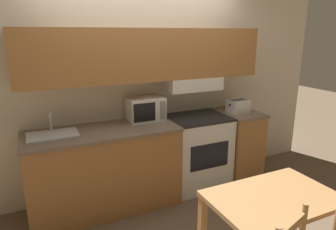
{
  "coord_description": "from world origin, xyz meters",
  "views": [
    {
      "loc": [
        -1.27,
        -3.39,
        1.94
      ],
      "look_at": [
        0.05,
        -0.57,
        1.08
      ],
      "focal_mm": 32.0,
      "sensor_mm": 36.0,
      "label": 1
    }
  ],
  "objects_px": {
    "toaster": "(238,106)",
    "dining_table": "(272,211)",
    "stove_range": "(197,151)",
    "microwave": "(145,109)",
    "sink_basin": "(53,135)"
  },
  "relations": [
    {
      "from": "toaster",
      "to": "dining_table",
      "type": "bearing_deg",
      "value": -118.85
    },
    {
      "from": "stove_range",
      "to": "microwave",
      "type": "xyz_separation_m",
      "value": [
        -0.64,
        0.14,
        0.6
      ]
    },
    {
      "from": "stove_range",
      "to": "sink_basin",
      "type": "bearing_deg",
      "value": -179.38
    },
    {
      "from": "toaster",
      "to": "dining_table",
      "type": "xyz_separation_m",
      "value": [
        -0.87,
        -1.57,
        -0.39
      ]
    },
    {
      "from": "sink_basin",
      "to": "toaster",
      "type": "bearing_deg",
      "value": -0.63
    },
    {
      "from": "sink_basin",
      "to": "dining_table",
      "type": "bearing_deg",
      "value": -48.62
    },
    {
      "from": "toaster",
      "to": "sink_basin",
      "type": "height_order",
      "value": "sink_basin"
    },
    {
      "from": "toaster",
      "to": "sink_basin",
      "type": "bearing_deg",
      "value": 179.37
    },
    {
      "from": "microwave",
      "to": "toaster",
      "type": "bearing_deg",
      "value": -8.37
    },
    {
      "from": "sink_basin",
      "to": "dining_table",
      "type": "relative_size",
      "value": 0.51
    },
    {
      "from": "toaster",
      "to": "microwave",
      "type": "bearing_deg",
      "value": 171.63
    },
    {
      "from": "stove_range",
      "to": "dining_table",
      "type": "distance_m",
      "value": 1.65
    },
    {
      "from": "stove_range",
      "to": "toaster",
      "type": "relative_size",
      "value": 3.63
    },
    {
      "from": "dining_table",
      "to": "toaster",
      "type": "bearing_deg",
      "value": 61.15
    },
    {
      "from": "microwave",
      "to": "dining_table",
      "type": "height_order",
      "value": "microwave"
    }
  ]
}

